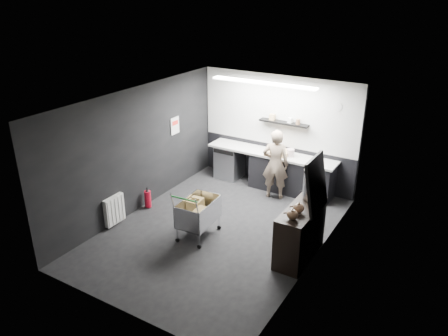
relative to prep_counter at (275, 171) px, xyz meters
The scene contains 22 objects.
floor 2.47m from the prep_counter, 93.20° to the right, with size 5.50×5.50×0.00m, color black.
ceiling 3.30m from the prep_counter, 93.20° to the right, with size 5.50×5.50×0.00m, color silver.
wall_back 0.96m from the prep_counter, 112.30° to the left, with size 5.50×5.50×0.00m, color black.
wall_front 5.25m from the prep_counter, 91.50° to the right, with size 5.50×5.50×0.00m, color black.
wall_left 3.35m from the prep_counter, 131.43° to the right, with size 5.50×5.50×0.00m, color black.
wall_right 3.18m from the prep_counter, 52.38° to the right, with size 5.50×5.50×0.00m, color black.
kitchen_wall_panel 1.43m from the prep_counter, 113.58° to the left, with size 3.95×0.02×1.70m, color silver.
dado_panel 0.34m from the prep_counter, 113.58° to the left, with size 3.95×0.02×1.00m, color black.
floating_shelf 1.18m from the prep_counter, 72.13° to the left, with size 1.20×0.22×0.04m, color black.
wall_clock 2.13m from the prep_counter, 13.36° to the left, with size 0.20×0.20×0.03m, color silver.
poster 2.63m from the prep_counter, 152.11° to the right, with size 0.02×0.30×0.40m, color silver.
poster_red_band 2.66m from the prep_counter, 152.05° to the right, with size 0.01×0.22×0.10m, color red.
radiator 3.92m from the prep_counter, 122.01° to the right, with size 0.10×0.50×0.60m, color silver.
ceiling_strip 2.29m from the prep_counter, 103.37° to the right, with size 2.40×0.20×0.04m, color white.
prep_counter is the anchor object (origin of this frame).
person 0.61m from the prep_counter, 67.04° to the right, with size 0.60×0.39×1.65m, color #BFAF97.
shopping_cart 2.80m from the prep_counter, 97.63° to the right, with size 0.62×0.98×1.05m.
sideboard 2.88m from the prep_counter, 55.96° to the right, with size 0.56×1.31×1.96m.
fire_extinguisher 3.11m from the prep_counter, 129.76° to the right, with size 0.14×0.14×0.47m.
cardboard_box 0.50m from the prep_counter, 53.12° to the right, with size 0.53×0.41×0.11m, color tan.
pink_tub 0.64m from the prep_counter, ahead, with size 0.18×0.18×0.18m, color beige.
white_container 0.52m from the prep_counter, 95.19° to the right, with size 0.18×0.14×0.16m, color silver.
Camera 1 is at (4.04, -6.49, 4.64)m, focal length 35.00 mm.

